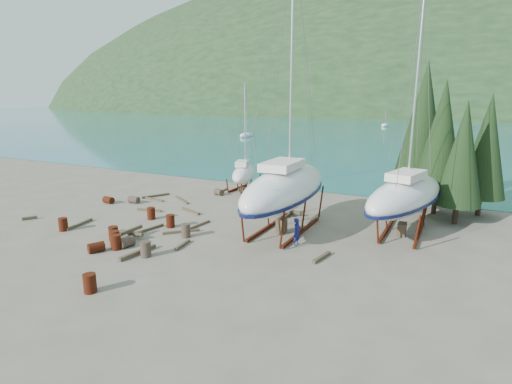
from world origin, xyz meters
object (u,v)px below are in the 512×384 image
at_px(large_sailboat_far, 406,195).
at_px(small_sailboat_shore, 244,173).
at_px(large_sailboat_near, 286,187).
at_px(worker, 297,232).

distance_m(large_sailboat_far, small_sailboat_shore, 16.60).
height_order(large_sailboat_near, small_sailboat_shore, large_sailboat_near).
distance_m(large_sailboat_near, worker, 3.48).
distance_m(small_sailboat_shore, worker, 15.24).
xyz_separation_m(large_sailboat_far, small_sailboat_shore, (-15.33, 6.32, -0.92)).
height_order(large_sailboat_far, small_sailboat_shore, large_sailboat_far).
height_order(small_sailboat_shore, worker, small_sailboat_shore).
bearing_deg(large_sailboat_near, large_sailboat_far, 21.27).
bearing_deg(small_sailboat_shore, worker, -67.85).
relative_size(small_sailboat_shore, worker, 5.88).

